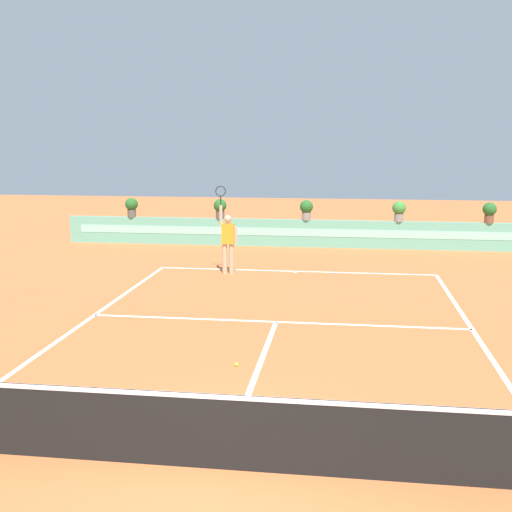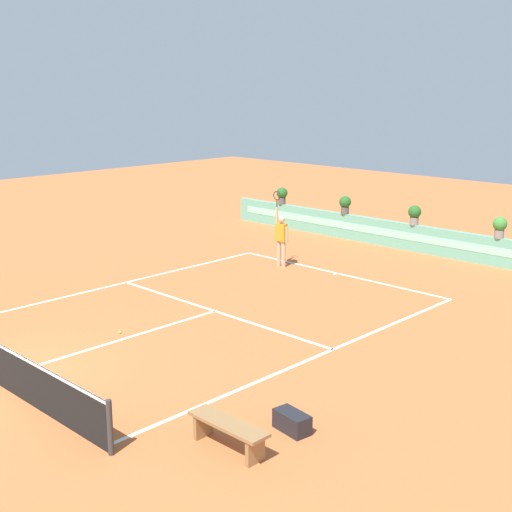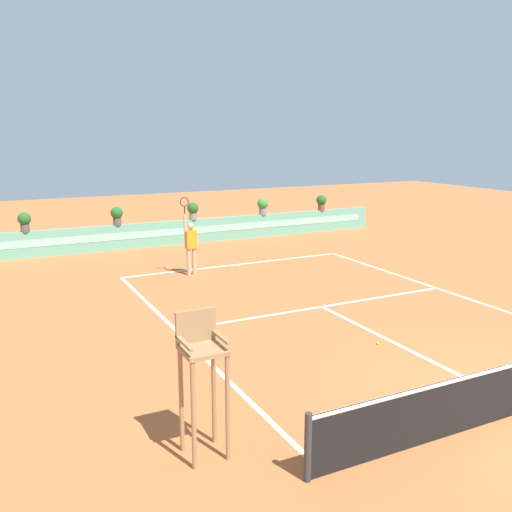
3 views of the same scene
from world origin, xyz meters
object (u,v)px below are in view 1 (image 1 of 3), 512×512
at_px(tennis_player, 228,239).
at_px(potted_plant_left, 220,207).
at_px(tennis_ball_near_baseline, 236,364).
at_px(potted_plant_far_left, 132,206).
at_px(potted_plant_far_right, 489,211).
at_px(potted_plant_right, 399,210).
at_px(potted_plant_centre, 306,209).

relative_size(tennis_player, potted_plant_left, 3.57).
bearing_deg(tennis_ball_near_baseline, potted_plant_far_left, 115.64).
distance_m(tennis_player, potted_plant_far_right, 9.85).
distance_m(tennis_ball_near_baseline, potted_plant_left, 13.21).
bearing_deg(potted_plant_right, potted_plant_far_right, 0.00).
height_order(potted_plant_left, potted_plant_centre, same).
bearing_deg(potted_plant_far_left, potted_plant_centre, 0.00).
relative_size(tennis_ball_near_baseline, potted_plant_far_right, 0.09).
xyz_separation_m(tennis_player, potted_plant_centre, (1.98, 5.14, 0.36)).
xyz_separation_m(potted_plant_far_right, potted_plant_centre, (-6.41, 0.00, 0.00)).
bearing_deg(tennis_player, potted_plant_right, 44.25).
height_order(tennis_player, potted_plant_far_right, tennis_player).
relative_size(tennis_ball_near_baseline, potted_plant_far_left, 0.09).
xyz_separation_m(tennis_ball_near_baseline, potted_plant_far_right, (6.84, 12.85, 1.38)).
height_order(potted_plant_far_right, potted_plant_centre, same).
xyz_separation_m(tennis_player, potted_plant_far_left, (-4.62, 5.14, 0.36)).
bearing_deg(potted_plant_far_right, potted_plant_centre, 180.00).
xyz_separation_m(tennis_player, potted_plant_far_right, (8.39, 5.14, 0.36)).
xyz_separation_m(tennis_player, tennis_ball_near_baseline, (1.55, -7.70, -1.02)).
bearing_deg(potted_plant_far_right, potted_plant_right, 180.00).
distance_m(potted_plant_right, potted_plant_far_left, 9.90).
bearing_deg(tennis_player, potted_plant_centre, 68.98).
relative_size(potted_plant_far_right, potted_plant_left, 1.00).
bearing_deg(potted_plant_left, tennis_player, -76.67).
bearing_deg(potted_plant_far_right, tennis_ball_near_baseline, -118.04).
distance_m(potted_plant_far_right, potted_plant_centre, 6.41).
relative_size(potted_plant_far_right, potted_plant_centre, 1.00).
distance_m(potted_plant_right, potted_plant_centre, 3.30).
distance_m(tennis_player, potted_plant_left, 5.30).
height_order(tennis_player, potted_plant_right, tennis_player).
distance_m(tennis_ball_near_baseline, potted_plant_far_right, 14.62).
distance_m(tennis_ball_near_baseline, potted_plant_far_left, 14.32).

